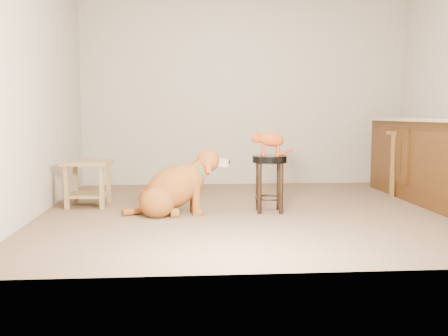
{
  "coord_description": "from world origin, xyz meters",
  "views": [
    {
      "loc": [
        -0.82,
        -4.95,
        0.97
      ],
      "look_at": [
        -0.45,
        -0.08,
        0.45
      ],
      "focal_mm": 40.0,
      "sensor_mm": 36.0,
      "label": 1
    }
  ],
  "objects": [
    {
      "name": "floor",
      "position": [
        0.0,
        0.0,
        0.0
      ],
      "size": [
        4.5,
        4.0,
        0.01
      ],
      "primitive_type": "cube",
      "color": "brown",
      "rests_on": "ground"
    },
    {
      "name": "tabby_kitten",
      "position": [
        -0.0,
        -0.06,
        0.72
      ],
      "size": [
        0.45,
        0.15,
        0.28
      ],
      "rotation": [
        0.0,
        0.0,
        -0.07
      ],
      "color": "maroon",
      "rests_on": "padded_stool"
    },
    {
      "name": "golden_retriever",
      "position": [
        -0.95,
        -0.11,
        0.25
      ],
      "size": [
        1.07,
        0.56,
        0.68
      ],
      "rotation": [
        0.0,
        0.0,
        0.13
      ],
      "color": "brown",
      "rests_on": "ground"
    },
    {
      "name": "room_shell",
      "position": [
        0.0,
        0.0,
        1.68
      ],
      "size": [
        4.54,
        4.04,
        2.62
      ],
      "color": "#AD9E8C",
      "rests_on": "ground"
    },
    {
      "name": "side_table",
      "position": [
        -1.87,
        0.4,
        0.32
      ],
      "size": [
        0.49,
        0.49,
        0.49
      ],
      "rotation": [
        0.0,
        0.0,
        -0.04
      ],
      "color": "olive",
      "rests_on": "ground"
    },
    {
      "name": "wood_stool",
      "position": [
        1.81,
        0.88,
        0.41
      ],
      "size": [
        0.5,
        0.5,
        0.78
      ],
      "rotation": [
        0.0,
        0.0,
        -0.22
      ],
      "color": "brown",
      "rests_on": "ground"
    },
    {
      "name": "padded_stool",
      "position": [
        0.01,
        -0.06,
        0.4
      ],
      "size": [
        0.35,
        0.35,
        0.57
      ],
      "rotation": [
        0.0,
        0.0,
        -0.07
      ],
      "color": "black",
      "rests_on": "ground"
    },
    {
      "name": "cabinet_run",
      "position": [
        1.94,
        0.3,
        0.44
      ],
      "size": [
        0.7,
        2.56,
        0.94
      ],
      "color": "#43250C",
      "rests_on": "ground"
    }
  ]
}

